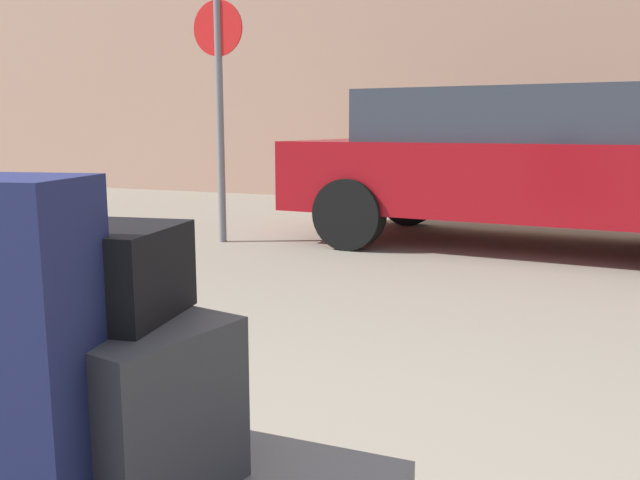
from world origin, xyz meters
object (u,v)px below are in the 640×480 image
Objects in this scene: duffel_bag_charcoal_rear_right at (103,396)px; no_parking_sign at (219,95)px; parked_car at (524,164)px; duffel_bag_black_topmost_pile at (96,271)px.

no_parking_sign is at bearing 129.06° from duffel_bag_charcoal_rear_right.
duffel_bag_charcoal_rear_right is 0.24× the size of no_parking_sign.
duffel_bag_charcoal_rear_right is 5.27m from parked_car.
duffel_bag_black_topmost_pile is (0.00, -0.00, 0.27)m from duffel_bag_charcoal_rear_right.
duffel_bag_black_topmost_pile is at bearing -94.15° from parked_car.
no_parking_sign reaches higher than parked_car.
duffel_bag_black_topmost_pile reaches higher than duffel_bag_charcoal_rear_right.
no_parking_sign is at bearing 108.48° from duffel_bag_black_topmost_pile.
parked_car is 2.87m from no_parking_sign.
duffel_bag_charcoal_rear_right is at bearing -62.60° from no_parking_sign.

